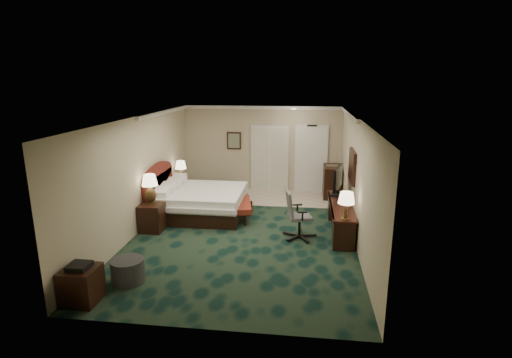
# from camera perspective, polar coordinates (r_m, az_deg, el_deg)

# --- Properties ---
(floor) EXTENTS (5.00, 7.50, 0.00)m
(floor) POSITION_cam_1_polar(r_m,az_deg,el_deg) (9.52, -1.60, -7.68)
(floor) COLOR black
(floor) RESTS_ON ground
(ceiling) EXTENTS (5.00, 7.50, 0.00)m
(ceiling) POSITION_cam_1_polar(r_m,az_deg,el_deg) (8.86, -1.72, 8.72)
(ceiling) COLOR silver
(ceiling) RESTS_ON wall_back
(wall_back) EXTENTS (5.00, 0.00, 2.70)m
(wall_back) POSITION_cam_1_polar(r_m,az_deg,el_deg) (12.73, 0.89, 4.34)
(wall_back) COLOR #BAAE93
(wall_back) RESTS_ON ground
(wall_front) EXTENTS (5.00, 0.00, 2.70)m
(wall_front) POSITION_cam_1_polar(r_m,az_deg,el_deg) (5.61, -7.49, -9.15)
(wall_front) COLOR #BAAE93
(wall_front) RESTS_ON ground
(wall_left) EXTENTS (0.00, 7.50, 2.70)m
(wall_left) POSITION_cam_1_polar(r_m,az_deg,el_deg) (9.78, -16.29, 0.66)
(wall_left) COLOR #BAAE93
(wall_left) RESTS_ON ground
(wall_right) EXTENTS (0.00, 7.50, 2.70)m
(wall_right) POSITION_cam_1_polar(r_m,az_deg,el_deg) (9.07, 14.16, -0.26)
(wall_right) COLOR #BAAE93
(wall_right) RESTS_ON ground
(crown_molding) EXTENTS (5.00, 7.50, 0.10)m
(crown_molding) POSITION_cam_1_polar(r_m,az_deg,el_deg) (8.87, -1.72, 8.40)
(crown_molding) COLOR white
(crown_molding) RESTS_ON wall_back
(tile_patch) EXTENTS (3.20, 1.70, 0.01)m
(tile_patch) POSITION_cam_1_polar(r_m,az_deg,el_deg) (12.16, 4.65, -2.72)
(tile_patch) COLOR #BEAB95
(tile_patch) RESTS_ON ground
(headboard) EXTENTS (0.12, 2.00, 1.40)m
(headboard) POSITION_cam_1_polar(r_m,az_deg,el_deg) (10.82, -13.71, -1.44)
(headboard) COLOR #490D0E
(headboard) RESTS_ON ground
(entry_door) EXTENTS (1.02, 0.06, 2.18)m
(entry_door) POSITION_cam_1_polar(r_m,az_deg,el_deg) (12.69, 7.85, 2.79)
(entry_door) COLOR white
(entry_door) RESTS_ON ground
(closet_doors) EXTENTS (1.20, 0.06, 2.10)m
(closet_doors) POSITION_cam_1_polar(r_m,az_deg,el_deg) (12.73, 1.98, 2.95)
(closet_doors) COLOR silver
(closet_doors) RESTS_ON ground
(wall_art) EXTENTS (0.45, 0.06, 0.55)m
(wall_art) POSITION_cam_1_polar(r_m,az_deg,el_deg) (12.78, -3.16, 5.49)
(wall_art) COLOR #54675C
(wall_art) RESTS_ON wall_back
(wall_mirror) EXTENTS (0.05, 0.95, 0.75)m
(wall_mirror) POSITION_cam_1_polar(r_m,az_deg,el_deg) (9.60, 13.58, 1.81)
(wall_mirror) COLOR white
(wall_mirror) RESTS_ON wall_right
(bed) EXTENTS (2.17, 2.01, 0.69)m
(bed) POSITION_cam_1_polar(r_m,az_deg,el_deg) (10.70, -7.68, -3.31)
(bed) COLOR white
(bed) RESTS_ON ground
(nightstand_near) EXTENTS (0.53, 0.61, 0.66)m
(nightstand_near) POSITION_cam_1_polar(r_m,az_deg,el_deg) (9.87, -14.57, -5.27)
(nightstand_near) COLOR black
(nightstand_near) RESTS_ON ground
(nightstand_far) EXTENTS (0.46, 0.53, 0.58)m
(nightstand_far) POSITION_cam_1_polar(r_m,az_deg,el_deg) (12.09, -10.52, -1.62)
(nightstand_far) COLOR black
(nightstand_far) RESTS_ON ground
(lamp_near) EXTENTS (0.48, 0.48, 0.70)m
(lamp_near) POSITION_cam_1_polar(r_m,az_deg,el_deg) (9.73, -14.89, -1.39)
(lamp_near) COLOR black
(lamp_near) RESTS_ON nightstand_near
(lamp_far) EXTENTS (0.42, 0.42, 0.61)m
(lamp_far) POSITION_cam_1_polar(r_m,az_deg,el_deg) (11.92, -10.68, 1.11)
(lamp_far) COLOR black
(lamp_far) RESTS_ON nightstand_far
(bed_bench) EXTENTS (0.68, 1.35, 0.44)m
(bed_bench) POSITION_cam_1_polar(r_m,az_deg,el_deg) (10.40, -2.04, -4.44)
(bed_bench) COLOR maroon
(bed_bench) RESTS_ON ground
(ottoman) EXTENTS (0.74, 0.74, 0.42)m
(ottoman) POSITION_cam_1_polar(r_m,az_deg,el_deg) (7.68, -17.83, -12.34)
(ottoman) COLOR #2B2B2B
(ottoman) RESTS_ON ground
(side_table) EXTENTS (0.55, 0.55, 0.59)m
(side_table) POSITION_cam_1_polar(r_m,az_deg,el_deg) (7.28, -23.67, -13.69)
(side_table) COLOR black
(side_table) RESTS_ON ground
(desk) EXTENTS (0.51, 2.35, 0.68)m
(desk) POSITION_cam_1_polar(r_m,az_deg,el_deg) (9.68, 11.93, -5.46)
(desk) COLOR black
(desk) RESTS_ON ground
(tv) EXTENTS (0.31, 0.94, 0.74)m
(tv) POSITION_cam_1_polar(r_m,az_deg,el_deg) (10.18, 11.62, -0.28)
(tv) COLOR black
(tv) RESTS_ON desk
(desk_lamp) EXTENTS (0.39, 0.39, 0.60)m
(desk_lamp) POSITION_cam_1_polar(r_m,az_deg,el_deg) (8.50, 12.75, -3.75)
(desk_lamp) COLOR black
(desk_lamp) RESTS_ON desk
(desk_chair) EXTENTS (0.77, 0.74, 1.11)m
(desk_chair) POSITION_cam_1_polar(r_m,az_deg,el_deg) (9.10, 6.27, -5.09)
(desk_chair) COLOR #46454F
(desk_chair) RESTS_ON ground
(minibar) EXTENTS (0.51, 0.92, 0.97)m
(minibar) POSITION_cam_1_polar(r_m,az_deg,el_deg) (12.34, 10.78, -0.37)
(minibar) COLOR black
(minibar) RESTS_ON ground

